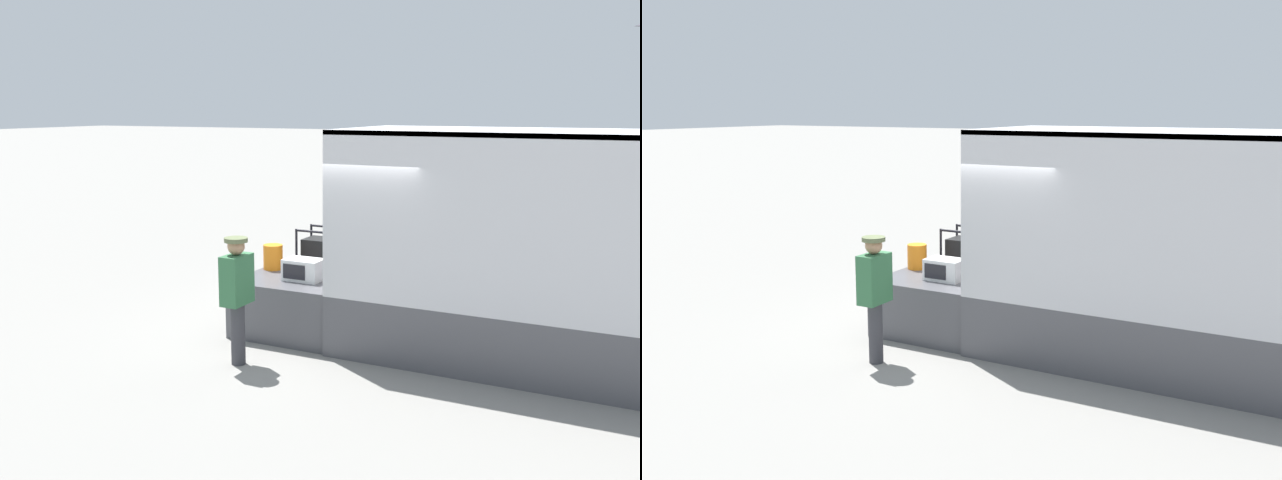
% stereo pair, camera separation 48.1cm
% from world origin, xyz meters
% --- Properties ---
extents(ground_plane, '(160.00, 160.00, 0.00)m').
position_xyz_m(ground_plane, '(0.00, 0.00, 0.00)').
color(ground_plane, gray).
extents(tailgate_deck, '(1.53, 2.01, 0.80)m').
position_xyz_m(tailgate_deck, '(-0.77, 0.00, 0.40)').
color(tailgate_deck, '#4C4C51').
rests_on(tailgate_deck, ground).
extents(microwave, '(0.53, 0.38, 0.30)m').
position_xyz_m(microwave, '(-0.62, -0.40, 0.95)').
color(microwave, white).
rests_on(microwave, tailgate_deck).
extents(portable_generator, '(0.69, 0.53, 0.58)m').
position_xyz_m(portable_generator, '(-0.75, 0.52, 1.02)').
color(portable_generator, black).
rests_on(portable_generator, tailgate_deck).
extents(orange_bucket, '(0.29, 0.29, 0.37)m').
position_xyz_m(orange_bucket, '(-1.35, -0.00, 0.99)').
color(orange_bucket, orange).
rests_on(orange_bucket, tailgate_deck).
extents(worker_person, '(0.29, 0.44, 1.62)m').
position_xyz_m(worker_person, '(-0.83, -1.78, 0.99)').
color(worker_person, '#38383D').
rests_on(worker_person, ground).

